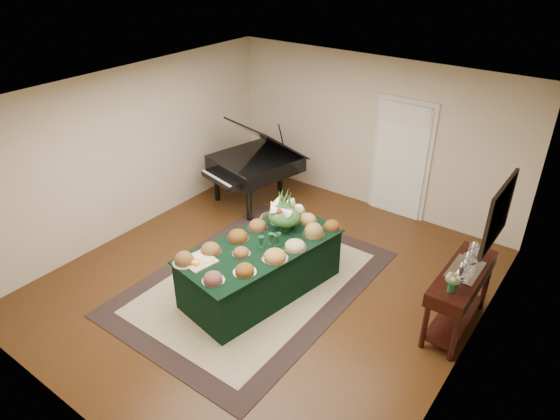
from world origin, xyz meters
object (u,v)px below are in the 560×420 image
Objects in this scene: buffet_table at (261,268)px; floral_centerpiece at (285,211)px; grand_piano at (255,163)px; mahogany_sideboard at (461,285)px.

buffet_table is 0.85m from floral_centerpiece.
mahogany_sideboard is at bearing -15.40° from grand_piano.
buffet_table is 4.91× the size of floral_centerpiece.
floral_centerpiece is 0.35× the size of mahogany_sideboard.
grand_piano reaches higher than floral_centerpiece.
buffet_table is at bearing -160.05° from mahogany_sideboard.
floral_centerpiece is at bearing 88.64° from buffet_table.
mahogany_sideboard is at bearing 8.17° from floral_centerpiece.
grand_piano reaches higher than mahogany_sideboard.
grand_piano is (-1.76, 1.50, -0.26)m from floral_centerpiece.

